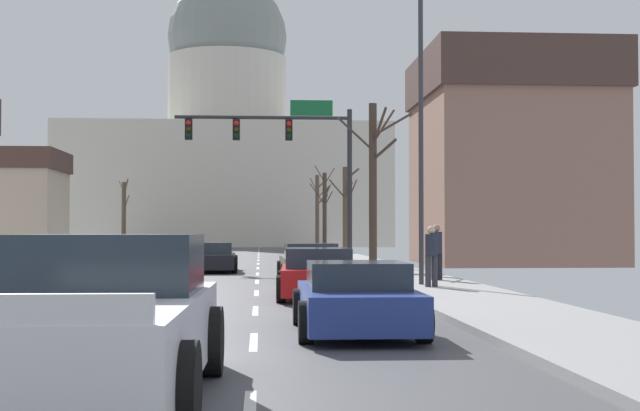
# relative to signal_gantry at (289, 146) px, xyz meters

# --- Properties ---
(ground) EXTENTS (20.00, 180.00, 0.20)m
(ground) POSITION_rel_signal_gantry_xyz_m (-4.86, -17.50, -5.45)
(ground) COLOR #47474C
(signal_gantry) EXTENTS (7.91, 0.41, 7.38)m
(signal_gantry) POSITION_rel_signal_gantry_xyz_m (0.00, 0.00, 0.00)
(signal_gantry) COLOR #28282D
(signal_gantry) RESTS_ON ground
(street_lamp_right) EXTENTS (2.07, 0.24, 8.93)m
(street_lamp_right) POSITION_rel_signal_gantry_xyz_m (3.10, -14.36, -0.14)
(street_lamp_right) COLOR #333338
(street_lamp_right) RESTS_ON ground
(capitol_building) EXTENTS (33.99, 18.06, 31.55)m
(capitol_building) POSITION_rel_signal_gantry_xyz_m (-4.86, 56.84, 5.18)
(capitol_building) COLOR beige
(capitol_building) RESTS_ON ground
(sedan_near_00) EXTENTS (2.15, 4.58, 1.19)m
(sedan_near_00) POSITION_rel_signal_gantry_xyz_m (-3.23, -3.27, -4.91)
(sedan_near_00) COLOR black
(sedan_near_00) RESTS_ON ground
(sedan_near_01) EXTENTS (2.11, 4.60, 1.26)m
(sedan_near_01) POSITION_rel_signal_gantry_xyz_m (0.37, -10.33, -4.87)
(sedan_near_01) COLOR #6B6056
(sedan_near_01) RESTS_ON ground
(sedan_near_02) EXTENTS (2.11, 4.31, 1.25)m
(sedan_near_02) POSITION_rel_signal_gantry_xyz_m (0.15, -17.64, -4.88)
(sedan_near_02) COLOR #B71414
(sedan_near_02) RESTS_ON ground
(sedan_near_03) EXTENTS (2.01, 4.31, 1.17)m
(sedan_near_03) POSITION_rel_signal_gantry_xyz_m (0.30, -25.01, -4.92)
(sedan_near_03) COLOR navy
(sedan_near_03) RESTS_ON ground
(pickup_truck_near_04) EXTENTS (2.35, 5.29, 1.64)m
(pickup_truck_near_04) POSITION_rel_signal_gantry_xyz_m (-2.87, -30.52, -4.73)
(pickup_truck_near_04) COLOR silver
(pickup_truck_near_04) RESTS_ON ground
(sedan_oncoming_00) EXTENTS (2.21, 4.63, 1.22)m
(sedan_oncoming_00) POSITION_rel_signal_gantry_xyz_m (-10.21, 6.98, -4.89)
(sedan_oncoming_00) COLOR #B71414
(sedan_oncoming_00) RESTS_ON ground
(sedan_oncoming_01) EXTENTS (2.01, 4.53, 1.17)m
(sedan_oncoming_01) POSITION_rel_signal_gantry_xyz_m (-10.29, 18.31, -4.92)
(sedan_oncoming_01) COLOR #B71414
(sedan_oncoming_01) RESTS_ON ground
(sedan_oncoming_02) EXTENTS (2.08, 4.67, 1.22)m
(sedan_oncoming_02) POSITION_rel_signal_gantry_xyz_m (-9.82, 31.02, -4.90)
(sedan_oncoming_02) COLOR #1E7247
(sedan_oncoming_02) RESTS_ON ground
(flank_building_03) EXTENTS (8.99, 9.76, 10.52)m
(flank_building_03) POSITION_rel_signal_gantry_xyz_m (11.22, 4.01, -0.13)
(flank_building_03) COLOR #8C6656
(flank_building_03) RESTS_ON ground
(bare_tree_00) EXTENTS (1.85, 2.53, 6.24)m
(bare_tree_00) POSITION_rel_signal_gantry_xyz_m (3.41, 24.62, -2.33)
(bare_tree_00) COLOR #423328
(bare_tree_00) RESTS_ON ground
(bare_tree_01) EXTENTS (0.99, 1.97, 5.98)m
(bare_tree_01) POSITION_rel_signal_gantry_xyz_m (-12.77, 36.38, -2.36)
(bare_tree_01) COLOR brown
(bare_tree_01) RESTS_ON ground
(bare_tree_02) EXTENTS (1.75, 1.97, 4.87)m
(bare_tree_02) POSITION_rel_signal_gantry_xyz_m (3.21, 6.70, -2.73)
(bare_tree_02) COLOR brown
(bare_tree_02) RESTS_ON ground
(bare_tree_04) EXTENTS (1.61, 2.30, 6.19)m
(bare_tree_04) POSITION_rel_signal_gantry_xyz_m (3.55, 34.81, -2.10)
(bare_tree_04) COLOR brown
(bare_tree_04) RESTS_ON ground
(bare_tree_06) EXTENTS (2.93, 2.35, 6.40)m
(bare_tree_06) POSITION_rel_signal_gantry_xyz_m (3.06, -5.89, -1.86)
(bare_tree_06) COLOR #423328
(bare_tree_06) RESTS_ON ground
(pedestrian_00) EXTENTS (0.35, 0.34, 1.66)m
(pedestrian_00) POSITION_rel_signal_gantry_xyz_m (3.41, -15.50, -4.41)
(pedestrian_00) COLOR #33333D
(pedestrian_00) RESTS_ON ground
(pedestrian_01) EXTENTS (0.35, 0.34, 1.72)m
(pedestrian_01) POSITION_rel_signal_gantry_xyz_m (4.22, -12.17, -4.37)
(pedestrian_01) COLOR black
(pedestrian_01) RESTS_ON ground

